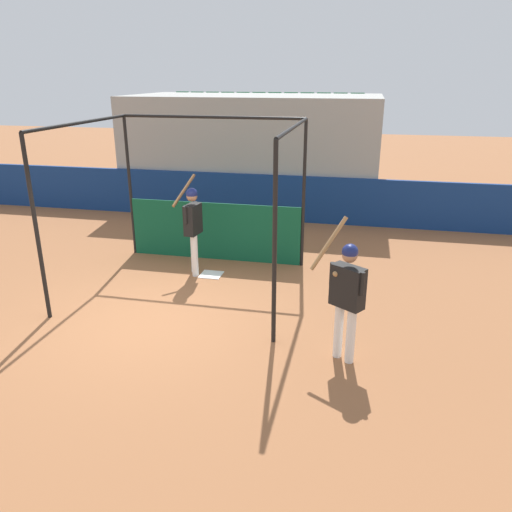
# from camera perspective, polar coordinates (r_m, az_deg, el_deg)

# --- Properties ---
(ground_plane) EXTENTS (60.00, 60.00, 0.00)m
(ground_plane) POSITION_cam_1_polar(r_m,az_deg,el_deg) (8.76, -12.24, -7.11)
(ground_plane) COLOR #935B38
(outfield_wall) EXTENTS (24.00, 0.12, 1.30)m
(outfield_wall) POSITION_cam_1_polar(r_m,az_deg,el_deg) (14.39, -1.80, 6.83)
(outfield_wall) COLOR navy
(outfield_wall) RESTS_ON ground
(bleacher_section) EXTENTS (7.60, 4.00, 3.38)m
(bleacher_section) POSITION_cam_1_polar(r_m,az_deg,el_deg) (16.18, -0.04, 12.03)
(bleacher_section) COLOR #9E9E99
(bleacher_section) RESTS_ON ground
(batting_cage) EXTENTS (3.99, 3.47, 3.14)m
(batting_cage) POSITION_cam_1_polar(r_m,az_deg,el_deg) (10.43, -5.77, 5.20)
(batting_cage) COLOR black
(batting_cage) RESTS_ON ground
(home_plate) EXTENTS (0.44, 0.44, 0.02)m
(home_plate) POSITION_cam_1_polar(r_m,az_deg,el_deg) (10.44, -5.14, -2.13)
(home_plate) COLOR white
(home_plate) RESTS_ON ground
(player_batter) EXTENTS (0.56, 0.94, 1.98)m
(player_batter) POSITION_cam_1_polar(r_m,az_deg,el_deg) (10.19, -7.24, 3.81)
(player_batter) COLOR white
(player_batter) RESTS_ON ground
(player_waiting) EXTENTS (0.82, 0.61, 2.08)m
(player_waiting) POSITION_cam_1_polar(r_m,az_deg,el_deg) (7.09, 10.32, -3.97)
(player_waiting) COLOR white
(player_waiting) RESTS_ON ground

